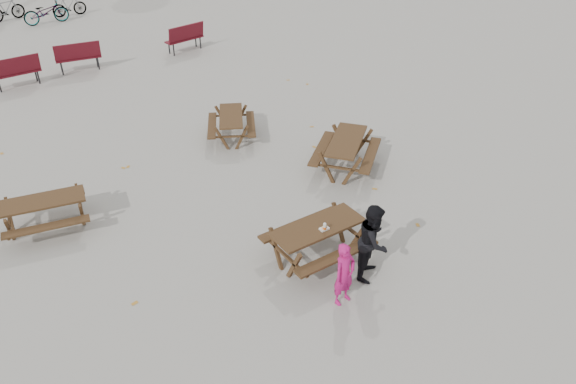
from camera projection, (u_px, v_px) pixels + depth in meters
ground at (317, 258)px, 10.93m from camera, size 80.00×80.00×0.00m
main_picnic_table at (318, 234)px, 10.61m from camera, size 1.80×1.45×0.78m
food_tray at (324, 229)px, 10.41m from camera, size 0.18×0.11×0.03m
bread_roll at (324, 227)px, 10.38m from camera, size 0.14×0.06×0.05m
soda_bottle at (325, 227)px, 10.35m from camera, size 0.07×0.07×0.17m
child at (344, 274)px, 9.61m from camera, size 0.48×0.35×1.23m
adult at (374, 241)px, 10.14m from camera, size 0.93×0.89×1.52m
picnic_table_east at (346, 154)px, 13.64m from camera, size 2.32×2.27×0.78m
picnic_table_north at (46, 215)px, 11.55m from camera, size 1.89×1.64×0.71m
picnic_table_far at (232, 126)px, 15.03m from camera, size 1.85×1.96×0.67m
park_bench_row at (43, 65)px, 18.41m from camera, size 12.22×1.19×1.03m
fallen_leaves at (269, 193)px, 12.90m from camera, size 11.00×11.00×0.01m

